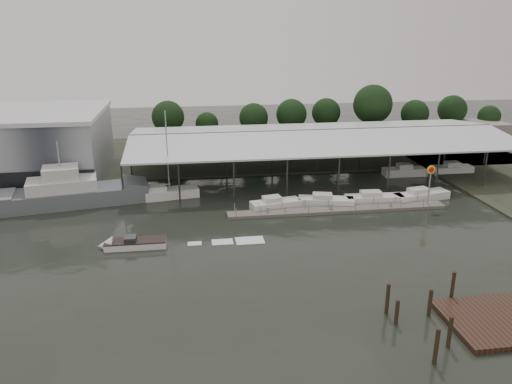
{
  "coord_description": "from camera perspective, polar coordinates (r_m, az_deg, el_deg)",
  "views": [
    {
      "loc": [
        -3.72,
        -46.93,
        22.32
      ],
      "look_at": [
        4.8,
        11.78,
        2.5
      ],
      "focal_mm": 35.0,
      "sensor_mm": 36.0,
      "label": 1
    }
  ],
  "objects": [
    {
      "name": "mooring_pilings",
      "position": [
        42.0,
        18.8,
        -13.18
      ],
      "size": [
        6.62,
        8.11,
        3.4
      ],
      "color": "#322519",
      "rests_on": "ground"
    },
    {
      "name": "white_sailboat",
      "position": [
        69.01,
        -10.32,
        -0.14
      ],
      "size": [
        8.93,
        3.96,
        12.08
      ],
      "rotation": [
        0.0,
        0.0,
        0.16
      ],
      "color": "white",
      "rests_on": "ground"
    },
    {
      "name": "land_strip_far",
      "position": [
        91.74,
        -5.71,
        4.36
      ],
      "size": [
        140.0,
        30.0,
        0.3
      ],
      "color": "#3B3E2F",
      "rests_on": "ground"
    },
    {
      "name": "storage_warehouse",
      "position": [
        82.4,
        -25.29,
        4.77
      ],
      "size": [
        24.5,
        20.5,
        10.5
      ],
      "color": "#92979B",
      "rests_on": "ground"
    },
    {
      "name": "distant_commercial_buildings",
      "position": [
        112.92,
        25.84,
        6.19
      ],
      "size": [
        22.0,
        8.0,
        4.0
      ],
      "color": "gray",
      "rests_on": "ground"
    },
    {
      "name": "covered_boat_shed",
      "position": [
        79.41,
        7.09,
        6.57
      ],
      "size": [
        58.24,
        24.0,
        6.96
      ],
      "color": "silver",
      "rests_on": "ground"
    },
    {
      "name": "horizon_tree_line",
      "position": [
        100.66,
        9.02,
        8.99
      ],
      "size": [
        70.62,
        9.79,
        11.49
      ],
      "color": "black",
      "rests_on": "ground"
    },
    {
      "name": "moored_cruiser_3",
      "position": [
        70.71,
        18.34,
        -0.38
      ],
      "size": [
        8.11,
        3.86,
        1.7
      ],
      "rotation": [
        0.0,
        0.0,
        0.22
      ],
      "color": "white",
      "rests_on": "ground"
    },
    {
      "name": "ground",
      "position": [
        52.1,
        -3.39,
        -6.93
      ],
      "size": [
        200.0,
        200.0,
        0.0
      ],
      "primitive_type": "plane",
      "color": "black",
      "rests_on": "ground"
    },
    {
      "name": "moored_cruiser_0",
      "position": [
        63.93,
        2.22,
        -1.39
      ],
      "size": [
        6.77,
        3.41,
        1.7
      ],
      "rotation": [
        0.0,
        0.0,
        0.19
      ],
      "color": "white",
      "rests_on": "ground"
    },
    {
      "name": "shell_fuel_sign",
      "position": [
        67.25,
        19.3,
        1.54
      ],
      "size": [
        1.1,
        0.18,
        5.55
      ],
      "color": "#929497",
      "rests_on": "ground"
    },
    {
      "name": "speedboat_underway",
      "position": [
        54.66,
        -14.21,
        -5.78
      ],
      "size": [
        18.08,
        2.5,
        2.0
      ],
      "rotation": [
        0.0,
        0.0,
        3.14
      ],
      "color": "white",
      "rests_on": "ground"
    },
    {
      "name": "grey_trawler",
      "position": [
        69.49,
        -20.16,
        -0.06
      ],
      "size": [
        19.43,
        8.36,
        8.84
      ],
      "rotation": [
        0.0,
        0.0,
        0.18
      ],
      "color": "#575C60",
      "rests_on": "ground"
    },
    {
      "name": "floating_dock",
      "position": [
        63.88,
        9.32,
        -2.04
      ],
      "size": [
        28.0,
        2.0,
        1.4
      ],
      "color": "#615D56",
      "rests_on": "ground"
    },
    {
      "name": "moored_cruiser_2",
      "position": [
        67.72,
        13.3,
        -0.74
      ],
      "size": [
        7.74,
        2.52,
        1.7
      ],
      "rotation": [
        0.0,
        0.0,
        -0.04
      ],
      "color": "white",
      "rests_on": "ground"
    },
    {
      "name": "moored_cruiser_1",
      "position": [
        65.58,
        7.93,
        -1.04
      ],
      "size": [
        7.45,
        3.83,
        1.7
      ],
      "rotation": [
        0.0,
        0.0,
        -0.24
      ],
      "color": "white",
      "rests_on": "ground"
    }
  ]
}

